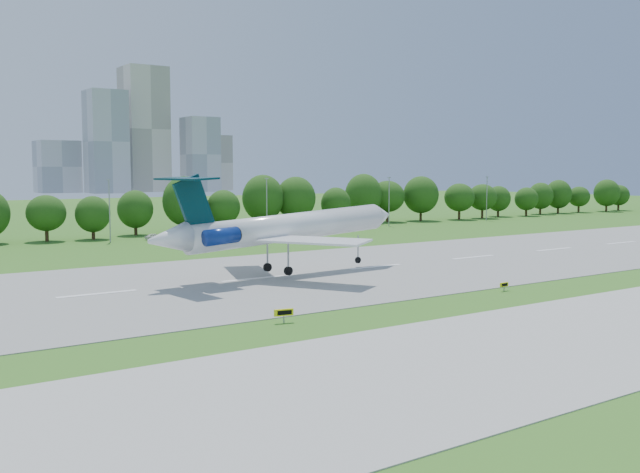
{
  "coord_description": "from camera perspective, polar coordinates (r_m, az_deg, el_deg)",
  "views": [
    {
      "loc": [
        -63.89,
        -54.24,
        13.91
      ],
      "look_at": [
        -14.51,
        18.0,
        5.75
      ],
      "focal_mm": 40.0,
      "sensor_mm": 36.0,
      "label": 1
    }
  ],
  "objects": [
    {
      "name": "taxi_sign_left",
      "position": [
        65.38,
        -2.92,
        -6.11
      ],
      "size": [
        1.84,
        0.58,
        1.29
      ],
      "rotation": [
        0.0,
        0.0,
        -0.21
      ],
      "color": "gray",
      "rests_on": "ground"
    },
    {
      "name": "skyline",
      "position": [
        474.43,
        -14.21,
        7.17
      ],
      "size": [
        127.0,
        52.0,
        80.0
      ],
      "color": "#B2B2B7",
      "rests_on": "ground"
    },
    {
      "name": "runway",
      "position": [
        102.73,
        4.49,
        -2.45
      ],
      "size": [
        400.0,
        45.0,
        0.08
      ],
      "primitive_type": "cube",
      "color": "gray",
      "rests_on": "ground"
    },
    {
      "name": "service_vehicle_b",
      "position": [
        146.59,
        -13.1,
        -0.01
      ],
      "size": [
        3.79,
        1.62,
        1.28
      ],
      "primitive_type": "imported",
      "rotation": [
        0.0,
        0.0,
        1.54
      ],
      "color": "silver",
      "rests_on": "ground"
    },
    {
      "name": "taxi_sign_centre",
      "position": [
        84.99,
        14.52,
        -3.76
      ],
      "size": [
        1.43,
        0.29,
        1.0
      ],
      "rotation": [
        0.0,
        0.0,
        0.09
      ],
      "color": "gray",
      "rests_on": "ground"
    },
    {
      "name": "tree_line",
      "position": [
        159.78,
        -10.75,
        2.46
      ],
      "size": [
        288.4,
        8.4,
        10.4
      ],
      "color": "#382314",
      "rests_on": "ground"
    },
    {
      "name": "airliner",
      "position": [
        92.49,
        -3.37,
        0.73
      ],
      "size": [
        39.3,
        28.46,
        12.99
      ],
      "rotation": [
        0.0,
        -0.05,
        0.1
      ],
      "color": "white",
      "rests_on": "ground"
    },
    {
      "name": "ground",
      "position": [
        84.96,
        15.15,
        -4.28
      ],
      "size": [
        600.0,
        600.0,
        0.0
      ],
      "primitive_type": "plane",
      "color": "#30681B",
      "rests_on": "ground"
    },
    {
      "name": "light_poles",
      "position": [
        149.63,
        -10.09,
        2.35
      ],
      "size": [
        175.9,
        0.25,
        12.19
      ],
      "color": "gray",
      "rests_on": "ground"
    }
  ]
}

